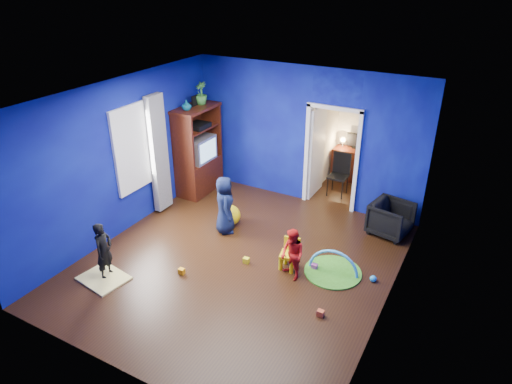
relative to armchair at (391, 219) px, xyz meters
The scene contains 34 objects.
floor 3.02m from the armchair, 132.92° to the right, with size 5.00×5.50×0.01m, color black.
ceiling 3.95m from the armchair, 132.92° to the right, with size 5.00×5.50×0.01m, color white.
wall_back 2.40m from the armchair, 164.95° to the left, with size 5.00×0.02×2.90m, color #090968.
wall_front 5.47m from the armchair, 112.46° to the right, with size 5.00×0.02×2.90m, color #090968.
wall_left 5.17m from the armchair, 154.17° to the right, with size 0.02×5.50×2.90m, color #090968.
wall_right 2.51m from the armchair, 78.34° to the right, with size 0.02×5.50×2.90m, color #090968.
alcove 2.23m from the armchair, 135.42° to the left, with size 1.00×1.75×2.50m, color silver, non-canonical shape.
armchair is the anchor object (origin of this frame).
child_black 5.19m from the armchair, 136.47° to the right, with size 0.36×0.24×0.99m, color black.
child_navy 3.16m from the armchair, 153.04° to the right, with size 0.56×0.36×1.14m, color #10143A.
toddler_red 2.40m from the armchair, 116.61° to the right, with size 0.43×0.34×0.89m, color red.
vase 4.63m from the armchair, behind, with size 0.20×0.20×0.21m, color #0C6064.
potted_plant 4.65m from the armchair, behind, with size 0.27×0.27×0.48m, color green.
tv_armoire 4.32m from the armchair, behind, with size 0.58×1.14×1.96m, color #3D110A.
crt_tv 4.28m from the armchair, behind, with size 0.46×0.70×0.54m, color silver.
yellow_blanket 5.27m from the armchair, 135.68° to the right, with size 0.75×0.60×0.03m, color #F2E07A.
hopper_ball 3.09m from the armchair, 157.59° to the right, with size 0.42×0.42×0.42m, color yellow.
kid_chair 2.29m from the armchair, 122.21° to the right, with size 0.28×0.28×0.50m, color yellow.
play_mat 1.80m from the armchair, 106.80° to the right, with size 0.96×0.96×0.03m, color green.
toy_arch 1.80m from the armchair, 106.80° to the right, with size 0.85×0.85×0.05m, color #3F8CD8.
window_left 5.04m from the armchair, 157.79° to the right, with size 0.03×0.95×1.55m, color white.
curtain 4.69m from the armchair, 163.60° to the right, with size 0.14×0.42×2.40m, color slate.
doorway 1.71m from the armchair, 159.17° to the left, with size 1.16×0.10×2.10m, color white.
study_desk 2.52m from the armchair, 125.06° to the left, with size 0.88×0.44×0.75m, color #3D140A.
desk_monitor 2.69m from the armchair, 123.55° to the left, with size 0.40×0.05×0.32m, color black.
desk_lamp 2.80m from the armchair, 129.15° to the left, with size 0.14×0.14×0.14m, color #FFD88C.
folding_chair 1.82m from the armchair, 142.74° to the left, with size 0.40×0.40×0.92m, color black.
book_shelf 3.11m from the armchair, 123.67° to the left, with size 0.88×0.24×0.04m, color white.
toy_0 2.82m from the armchair, 96.29° to the right, with size 0.10×0.08×0.10m, color #D34E23.
toy_1 1.64m from the armchair, 84.86° to the right, with size 0.11×0.11×0.11m, color #259ED2.
toy_2 4.02m from the armchair, 132.78° to the right, with size 0.10×0.08×0.10m, color orange.
toy_3 2.24m from the armchair, 129.06° to the right, with size 0.11×0.11×0.11m, color green.
toy_4 1.96m from the armchair, 115.12° to the right, with size 0.10×0.08×0.10m, color #C04899.
toy_5 2.90m from the armchair, 131.90° to the right, with size 0.10×0.08×0.10m, color yellow.
Camera 1 is at (3.39, -5.59, 4.64)m, focal length 32.00 mm.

